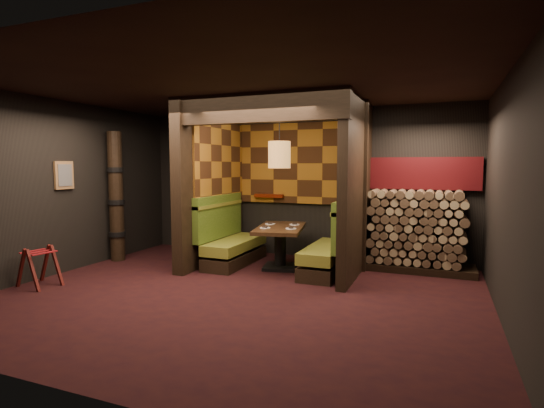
{
  "coord_description": "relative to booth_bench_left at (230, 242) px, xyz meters",
  "views": [
    {
      "loc": [
        2.57,
        -5.12,
        1.78
      ],
      "look_at": [
        0.0,
        1.3,
        1.15
      ],
      "focal_mm": 28.0,
      "sensor_mm": 36.0,
      "label": 1
    }
  ],
  "objects": [
    {
      "name": "floor",
      "position": [
        0.96,
        -1.65,
        -0.41
      ],
      "size": [
        6.5,
        5.5,
        0.02
      ],
      "primitive_type": "cube",
      "color": "black",
      "rests_on": "ground"
    },
    {
      "name": "ceiling",
      "position": [
        0.96,
        -1.65,
        2.46
      ],
      "size": [
        6.5,
        5.5,
        0.02
      ],
      "primitive_type": "cube",
      "color": "black",
      "rests_on": "ground"
    },
    {
      "name": "wall_back",
      "position": [
        0.96,
        1.11,
        1.02
      ],
      "size": [
        6.5,
        0.02,
        2.85
      ],
      "primitive_type": "cube",
      "color": "black",
      "rests_on": "ground"
    },
    {
      "name": "wall_front",
      "position": [
        0.96,
        -4.41,
        1.02
      ],
      "size": [
        6.5,
        0.02,
        2.85
      ],
      "primitive_type": "cube",
      "color": "black",
      "rests_on": "ground"
    },
    {
      "name": "wall_left",
      "position": [
        -2.3,
        -1.65,
        1.02
      ],
      "size": [
        0.02,
        5.5,
        2.85
      ],
      "primitive_type": "cube",
      "color": "black",
      "rests_on": "ground"
    },
    {
      "name": "wall_right",
      "position": [
        4.22,
        -1.65,
        1.02
      ],
      "size": [
        0.02,
        5.5,
        2.85
      ],
      "primitive_type": "cube",
      "color": "black",
      "rests_on": "ground"
    },
    {
      "name": "partition_left",
      "position": [
        -0.39,
        -0.0,
        1.02
      ],
      "size": [
        0.2,
        2.2,
        2.85
      ],
      "primitive_type": "cube",
      "color": "black",
      "rests_on": "floor"
    },
    {
      "name": "partition_right",
      "position": [
        2.26,
        0.05,
        1.02
      ],
      "size": [
        0.15,
        2.1,
        2.85
      ],
      "primitive_type": "cube",
      "color": "black",
      "rests_on": "floor"
    },
    {
      "name": "header_beam",
      "position": [
        0.94,
        -0.95,
        2.23
      ],
      "size": [
        2.85,
        0.18,
        0.44
      ],
      "primitive_type": "cube",
      "color": "black",
      "rests_on": "partition_left"
    },
    {
      "name": "tapa_back_panel",
      "position": [
        0.94,
        1.06,
        1.42
      ],
      "size": [
        2.4,
        0.06,
        1.55
      ],
      "primitive_type": "cube",
      "color": "#945B18",
      "rests_on": "wall_back"
    },
    {
      "name": "tapa_side_panel",
      "position": [
        -0.27,
        0.17,
        1.45
      ],
      "size": [
        0.04,
        1.85,
        1.45
      ],
      "primitive_type": "cube",
      "color": "#945B18",
      "rests_on": "partition_left"
    },
    {
      "name": "lacquer_shelf",
      "position": [
        0.36,
        1.0,
        0.78
      ],
      "size": [
        0.6,
        0.12,
        0.07
      ],
      "primitive_type": "cube",
      "color": "#621807",
      "rests_on": "wall_back"
    },
    {
      "name": "booth_bench_left",
      "position": [
        0.0,
        0.0,
        0.0
      ],
      "size": [
        0.68,
        1.6,
        1.14
      ],
      "color": "black",
      "rests_on": "floor"
    },
    {
      "name": "booth_bench_right",
      "position": [
        1.89,
        0.0,
        0.0
      ],
      "size": [
        0.68,
        1.6,
        1.14
      ],
      "color": "black",
      "rests_on": "floor"
    },
    {
      "name": "dining_table",
      "position": [
        0.98,
        -0.03,
        0.1
      ],
      "size": [
        1.02,
        1.51,
        0.73
      ],
      "color": "black",
      "rests_on": "floor"
    },
    {
      "name": "place_settings",
      "position": [
        0.98,
        -0.03,
        0.35
      ],
      "size": [
        0.7,
        0.74,
        0.03
      ],
      "color": "white",
      "rests_on": "dining_table"
    },
    {
      "name": "pendant_lamp",
      "position": [
        0.98,
        -0.08,
        1.56
      ],
      "size": [
        0.38,
        0.38,
        1.12
      ],
      "color": "#9B6831",
      "rests_on": "ceiling"
    },
    {
      "name": "framed_picture",
      "position": [
        -2.25,
        -1.55,
        1.22
      ],
      "size": [
        0.05,
        0.36,
        0.46
      ],
      "color": "olive",
      "rests_on": "wall_left"
    },
    {
      "name": "luggage_rack",
      "position": [
        -1.94,
        -2.35,
        -0.09
      ],
      "size": [
        0.63,
        0.48,
        0.63
      ],
      "color": "#49110D",
      "rests_on": "floor"
    },
    {
      "name": "totem_column",
      "position": [
        -2.09,
        -0.55,
        0.79
      ],
      "size": [
        0.31,
        0.31,
        2.4
      ],
      "color": "black",
      "rests_on": "floor"
    },
    {
      "name": "firewood_stack",
      "position": [
        3.25,
        0.7,
        0.28
      ],
      "size": [
        1.73,
        0.7,
        1.36
      ],
      "color": "black",
      "rests_on": "floor"
    },
    {
      "name": "mosaic_header",
      "position": [
        3.25,
        1.03,
        1.24
      ],
      "size": [
        1.83,
        0.1,
        0.56
      ],
      "primitive_type": "cube",
      "color": "maroon",
      "rests_on": "wall_back"
    },
    {
      "name": "bay_front_post",
      "position": [
        2.35,
        0.31,
        1.02
      ],
      "size": [
        0.08,
        0.08,
        2.85
      ],
      "primitive_type": "cube",
      "color": "black",
      "rests_on": "floor"
    }
  ]
}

